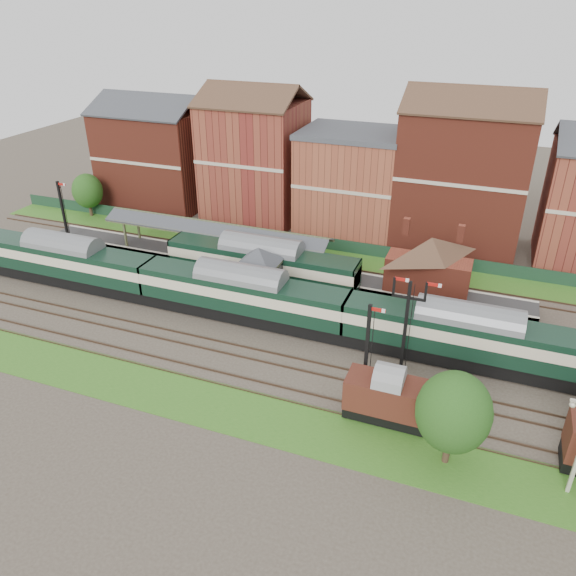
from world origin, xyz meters
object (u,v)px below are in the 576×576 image
(signal_box, at_px, (259,274))
(semaphore_bracket, at_px, (407,320))
(goods_van_a, at_px, (387,397))
(dmu_train, at_px, (242,294))
(platform_railcar, at_px, (262,264))

(signal_box, relative_size, semaphore_bracket, 0.73)
(goods_van_a, bearing_deg, signal_box, 140.99)
(semaphore_bracket, bearing_deg, goods_van_a, -89.25)
(semaphore_bracket, xyz_separation_m, dmu_train, (-15.37, 2.50, -1.97))
(goods_van_a, bearing_deg, dmu_train, 149.79)
(dmu_train, xyz_separation_m, platform_railcar, (-0.78, 6.50, 0.01))
(dmu_train, distance_m, platform_railcar, 6.55)
(signal_box, height_order, platform_railcar, signal_box)
(signal_box, xyz_separation_m, semaphore_bracket, (15.04, -5.75, 1.44))
(dmu_train, height_order, platform_railcar, platform_railcar)
(signal_box, height_order, goods_van_a, signal_box)
(signal_box, height_order, dmu_train, signal_box)
(dmu_train, bearing_deg, signal_box, 84.19)
(semaphore_bracket, bearing_deg, platform_railcar, 150.86)
(semaphore_bracket, distance_m, dmu_train, 15.70)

